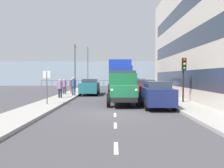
# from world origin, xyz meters

# --- Properties ---
(ground_plane) EXTENTS (80.00, 80.00, 0.00)m
(ground_plane) POSITION_xyz_m (0.00, -10.34, 0.00)
(ground_plane) COLOR #423F44
(sidewalk_left) EXTENTS (2.18, 41.72, 0.15)m
(sidewalk_left) POSITION_xyz_m (-4.69, -10.34, 0.07)
(sidewalk_left) COLOR #9E9993
(sidewalk_left) RESTS_ON ground_plane
(sidewalk_right) EXTENTS (2.18, 41.72, 0.15)m
(sidewalk_right) POSITION_xyz_m (4.69, -10.34, 0.07)
(sidewalk_right) COLOR #9E9993
(sidewalk_right) RESTS_ON ground_plane
(road_centreline_markings) EXTENTS (0.12, 37.27, 0.01)m
(road_centreline_markings) POSITION_xyz_m (0.00, -9.53, 0.00)
(road_centreline_markings) COLOR silver
(road_centreline_markings) RESTS_ON ground_plane
(building_terrace) EXTENTS (6.53, 22.91, 11.32)m
(building_terrace) POSITION_xyz_m (-9.03, -7.95, 5.66)
(building_terrace) COLOR beige
(building_terrace) RESTS_ON ground_plane
(sea_horizon) EXTENTS (80.00, 0.80, 5.00)m
(sea_horizon) POSITION_xyz_m (0.00, -34.20, 2.50)
(sea_horizon) COLOR #8C9EAD
(sea_horizon) RESTS_ON ground_plane
(seawall_railing) EXTENTS (28.08, 0.08, 1.20)m
(seawall_railing) POSITION_xyz_m (-0.00, -30.60, 0.92)
(seawall_railing) COLOR #4C5156
(seawall_railing) RESTS_ON ground_plane
(truck_vintage_green) EXTENTS (2.17, 5.64, 2.43)m
(truck_vintage_green) POSITION_xyz_m (-0.56, -3.39, 1.18)
(truck_vintage_green) COLOR black
(truck_vintage_green) RESTS_ON ground_plane
(lorry_cargo_blue) EXTENTS (2.58, 8.20, 3.87)m
(lorry_cargo_blue) POSITION_xyz_m (-0.63, -14.10, 2.08)
(lorry_cargo_blue) COLOR #193899
(lorry_cargo_blue) RESTS_ON ground_plane
(car_navy_kerbside_near) EXTENTS (1.76, 4.27, 1.72)m
(car_navy_kerbside_near) POSITION_xyz_m (-2.65, -1.85, 0.89)
(car_navy_kerbside_near) COLOR navy
(car_navy_kerbside_near) RESTS_ON ground_plane
(car_red_kerbside_1) EXTENTS (1.88, 3.99, 1.72)m
(car_red_kerbside_1) POSITION_xyz_m (-2.65, -7.47, 0.89)
(car_red_kerbside_1) COLOR #B21E1E
(car_red_kerbside_1) RESTS_ON ground_plane
(car_black_kerbside_2) EXTENTS (1.81, 4.14, 1.72)m
(car_black_kerbside_2) POSITION_xyz_m (-2.65, -13.15, 0.89)
(car_black_kerbside_2) COLOR black
(car_black_kerbside_2) RESTS_ON ground_plane
(car_white_kerbside_3) EXTENTS (1.83, 4.56, 1.72)m
(car_white_kerbside_3) POSITION_xyz_m (-2.65, -19.20, 0.90)
(car_white_kerbside_3) COLOR white
(car_white_kerbside_3) RESTS_ON ground_plane
(car_teal_oppositeside_0) EXTENTS (1.90, 4.66, 1.72)m
(car_teal_oppositeside_0) POSITION_xyz_m (2.65, -11.79, 0.90)
(car_teal_oppositeside_0) COLOR #1E6670
(car_teal_oppositeside_0) RESTS_ON ground_plane
(pedestrian_with_bag) EXTENTS (0.53, 0.34, 1.62)m
(pedestrian_with_bag) POSITION_xyz_m (4.76, -7.03, 1.10)
(pedestrian_with_bag) COLOR black
(pedestrian_with_bag) RESTS_ON sidewalk_right
(pedestrian_by_lamp) EXTENTS (0.53, 0.34, 1.79)m
(pedestrian_by_lamp) POSITION_xyz_m (3.98, -9.25, 1.21)
(pedestrian_by_lamp) COLOR #383342
(pedestrian_by_lamp) RESTS_ON sidewalk_right
(pedestrian_in_dark_coat) EXTENTS (0.53, 0.34, 1.59)m
(pedestrian_in_dark_coat) POSITION_xyz_m (5.20, -10.77, 1.08)
(pedestrian_in_dark_coat) COLOR #383342
(pedestrian_in_dark_coat) RESTS_ON sidewalk_right
(pedestrian_strolling) EXTENTS (0.53, 0.34, 1.59)m
(pedestrian_strolling) POSITION_xyz_m (4.86, -13.05, 1.08)
(pedestrian_strolling) COLOR #4C473D
(pedestrian_strolling) RESTS_ON sidewalk_right
(traffic_light_near) EXTENTS (0.28, 0.41, 3.20)m
(traffic_light_near) POSITION_xyz_m (-4.98, -3.72, 2.47)
(traffic_light_near) COLOR black
(traffic_light_near) RESTS_ON sidewalk_left
(lamp_post_promenade) EXTENTS (0.32, 1.14, 5.67)m
(lamp_post_promenade) POSITION_xyz_m (4.71, -14.44, 3.58)
(lamp_post_promenade) COLOR #59595B
(lamp_post_promenade) RESTS_ON sidewalk_right
(lamp_post_far) EXTENTS (0.32, 1.14, 6.84)m
(lamp_post_far) POSITION_xyz_m (4.53, -26.18, 4.20)
(lamp_post_far) COLOR #59595B
(lamp_post_far) RESTS_ON sidewalk_right
(street_sign) EXTENTS (0.50, 0.07, 2.25)m
(street_sign) POSITION_xyz_m (4.59, -2.56, 1.68)
(street_sign) COLOR #4C4C4C
(street_sign) RESTS_ON sidewalk_right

